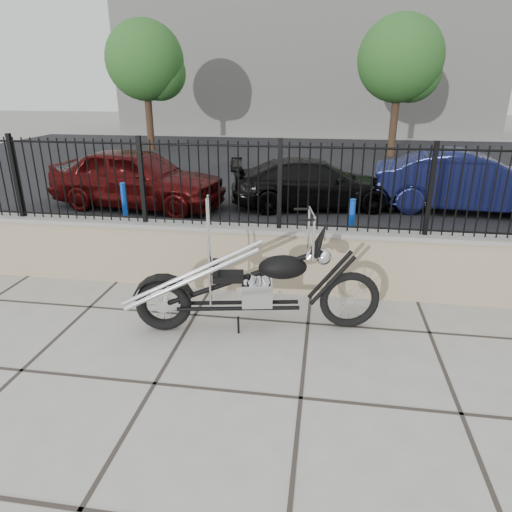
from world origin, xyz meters
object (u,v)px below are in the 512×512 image
Objects in this scene: chopper_motorcycle at (252,265)px; car_blue at (467,182)px; car_black at (315,183)px; car_red at (138,178)px.

car_blue is at bearing 46.69° from chopper_motorcycle.
car_red is at bearing 88.15° from car_black.
car_red is 0.99× the size of car_blue.
car_black is (4.27, 0.67, -0.14)m from car_red.
car_red is at bearing 100.91° from car_blue.
car_black is at bearing -73.10° from car_red.
car_blue reaches higher than car_black.
chopper_motorcycle is 0.70× the size of car_black.
car_red is (-3.73, 5.50, -0.13)m from chopper_motorcycle.
car_black is (0.54, 6.17, -0.27)m from chopper_motorcycle.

